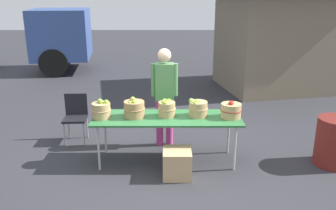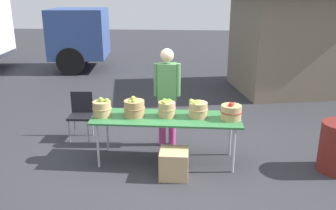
% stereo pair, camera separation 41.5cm
% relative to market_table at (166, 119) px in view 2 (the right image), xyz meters
% --- Properties ---
extents(ground_plane, '(40.00, 40.00, 0.00)m').
position_rel_market_table_xyz_m(ground_plane, '(0.00, 0.00, -0.71)').
color(ground_plane, '#2D2D33').
extents(market_table, '(2.30, 0.76, 0.75)m').
position_rel_market_table_xyz_m(market_table, '(0.00, 0.00, 0.00)').
color(market_table, '#2D6B38').
rests_on(market_table, ground).
extents(apple_basket_green_0, '(0.30, 0.30, 0.30)m').
position_rel_market_table_xyz_m(apple_basket_green_0, '(-1.01, -0.03, 0.17)').
color(apple_basket_green_0, tan).
rests_on(apple_basket_green_0, market_table).
extents(apple_basket_green_1, '(0.34, 0.34, 0.31)m').
position_rel_market_table_xyz_m(apple_basket_green_1, '(-0.50, 0.01, 0.18)').
color(apple_basket_green_1, '#A87F51').
rests_on(apple_basket_green_1, market_table).
extents(apple_basket_green_2, '(0.28, 0.28, 0.28)m').
position_rel_market_table_xyz_m(apple_basket_green_2, '(-0.01, 0.03, 0.17)').
color(apple_basket_green_2, tan).
rests_on(apple_basket_green_2, market_table).
extents(apple_basket_green_3, '(0.31, 0.31, 0.29)m').
position_rel_market_table_xyz_m(apple_basket_green_3, '(0.48, 0.05, 0.17)').
color(apple_basket_green_3, tan).
rests_on(apple_basket_green_3, market_table).
extents(apple_basket_red_0, '(0.33, 0.33, 0.28)m').
position_rel_market_table_xyz_m(apple_basket_red_0, '(0.99, -0.02, 0.16)').
color(apple_basket_red_0, tan).
rests_on(apple_basket_red_0, market_table).
extents(vendor_adult, '(0.45, 0.24, 1.72)m').
position_rel_market_table_xyz_m(vendor_adult, '(-0.04, 0.63, 0.30)').
color(vendor_adult, '#CC3F8C').
rests_on(vendor_adult, ground).
extents(food_kiosk, '(4.00, 3.54, 2.74)m').
position_rel_market_table_xyz_m(food_kiosk, '(3.10, 4.62, 0.67)').
color(food_kiosk, '#726651').
rests_on(food_kiosk, ground).
extents(folding_chair, '(0.42, 0.42, 0.86)m').
position_rel_market_table_xyz_m(folding_chair, '(-1.65, 0.83, -0.20)').
color(folding_chair, black).
rests_on(folding_chair, ground).
extents(produce_crate, '(0.41, 0.41, 0.41)m').
position_rel_market_table_xyz_m(produce_crate, '(0.15, -0.50, -0.50)').
color(produce_crate, tan).
rests_on(produce_crate, ground).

